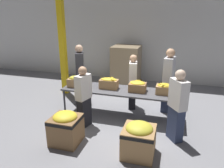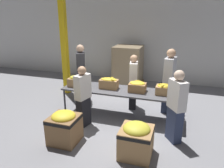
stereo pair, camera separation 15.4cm
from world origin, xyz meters
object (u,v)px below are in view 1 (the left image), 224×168
volunteer_1 (84,97)px  volunteer_0 (80,73)px  banana_box_0 (77,81)px  banana_box_3 (164,88)px  banana_box_2 (137,86)px  donation_bin_1 (139,138)px  banana_box_1 (109,83)px  support_pillar (62,34)px  sorting_table (121,91)px  volunteer_2 (177,106)px  volunteer_3 (133,82)px  donation_bin_0 (66,127)px  volunteer_4 (168,81)px  pallet_stack_0 (126,66)px

volunteer_1 → volunteer_0: bearing=42.2°
banana_box_0 → banana_box_3: banana_box_0 is taller
banana_box_2 → donation_bin_1: 1.68m
volunteer_0 → donation_bin_1: bearing=21.4°
banana_box_1 → volunteer_0: volunteer_0 is taller
support_pillar → sorting_table: bearing=-27.9°
banana_box_2 → volunteer_2: volunteer_2 is taller
banana_box_3 → banana_box_2: bearing=-179.4°
banana_box_3 → volunteer_0: volunteer_0 is taller
volunteer_3 → donation_bin_0: size_ratio=2.21×
volunteer_1 → volunteer_2: 2.14m
volunteer_3 → donation_bin_1: size_ratio=2.25×
banana_box_1 → banana_box_2: 0.76m
volunteer_4 → pallet_stack_0: 2.44m
sorting_table → banana_box_1: size_ratio=6.35×
volunteer_0 → support_pillar: size_ratio=0.44×
sorting_table → banana_box_2: 0.47m
volunteer_1 → donation_bin_0: (-0.09, -0.78, -0.37)m
banana_box_2 → pallet_stack_0: bearing=108.9°
volunteer_0 → volunteer_4: size_ratio=0.99×
banana_box_1 → volunteer_4: (1.49, 0.68, -0.02)m
banana_box_2 → banana_box_3: bearing=0.6°
banana_box_1 → volunteer_0: size_ratio=0.28×
banana_box_2 → volunteer_0: 2.08m
sorting_table → volunteer_1: size_ratio=2.03×
banana_box_3 → pallet_stack_0: size_ratio=0.27×
volunteer_2 → volunteer_3: 1.86m
sorting_table → volunteer_4: volunteer_4 is taller
volunteer_4 → pallet_stack_0: volunteer_4 is taller
sorting_table → volunteer_4: (1.17, 0.70, 0.18)m
volunteer_4 → banana_box_2: bearing=-38.1°
volunteer_2 → volunteer_3: bearing=7.1°
banana_box_2 → volunteer_2: size_ratio=0.27×
sorting_table → volunteer_1: (-0.72, -0.76, 0.04)m
banana_box_3 → support_pillar: (-3.36, 1.16, 1.11)m
volunteer_1 → volunteer_2: size_ratio=0.95×
sorting_table → banana_box_0: bearing=-175.5°
volunteer_4 → banana_box_1: bearing=-56.4°
banana_box_1 → banana_box_2: size_ratio=1.14×
donation_bin_1 → banana_box_3: bearing=77.5°
banana_box_2 → volunteer_4: volunteer_4 is taller
banana_box_0 → banana_box_3: 2.31m
volunteer_1 → volunteer_4: volunteer_4 is taller
volunteer_0 → volunteer_4: 2.67m
banana_box_1 → volunteer_2: size_ratio=0.30×
banana_box_0 → support_pillar: support_pillar is taller
sorting_table → volunteer_4: size_ratio=1.73×
volunteer_0 → volunteer_3: volunteer_0 is taller
volunteer_2 → banana_box_3: bearing=-12.5°
banana_box_3 → volunteer_2: bearing=-68.3°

